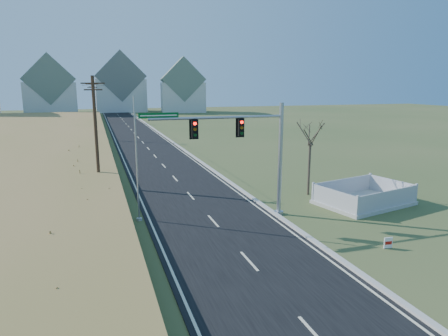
% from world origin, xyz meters
% --- Properties ---
extents(ground, '(260.00, 260.00, 0.00)m').
position_xyz_m(ground, '(0.00, 0.00, 0.00)').
color(ground, '#3E5127').
rests_on(ground, ground).
extents(road, '(8.00, 180.00, 0.06)m').
position_xyz_m(road, '(0.00, 50.00, 0.03)').
color(road, black).
rests_on(road, ground).
extents(curb, '(0.30, 180.00, 0.18)m').
position_xyz_m(curb, '(4.15, 50.00, 0.09)').
color(curb, '#B2AFA8').
rests_on(curb, ground).
extents(utility_pole_near, '(1.80, 0.26, 9.00)m').
position_xyz_m(utility_pole_near, '(-6.50, 15.00, 4.68)').
color(utility_pole_near, '#422D1E').
rests_on(utility_pole_near, ground).
extents(utility_pole_mid, '(1.80, 0.26, 9.00)m').
position_xyz_m(utility_pole_mid, '(-6.50, 45.00, 4.68)').
color(utility_pole_mid, '#422D1E').
rests_on(utility_pole_mid, ground).
extents(utility_pole_far, '(1.80, 0.26, 9.00)m').
position_xyz_m(utility_pole_far, '(-6.50, 75.00, 4.68)').
color(utility_pole_far, '#422D1E').
rests_on(utility_pole_far, ground).
extents(condo_nnw, '(14.93, 11.17, 17.03)m').
position_xyz_m(condo_nnw, '(-18.00, 108.00, 6.94)').
color(condo_nnw, silver).
rests_on(condo_nnw, ground).
extents(condo_n, '(15.27, 10.20, 18.54)m').
position_xyz_m(condo_n, '(2.00, 112.00, 7.61)').
color(condo_n, silver).
rests_on(condo_n, ground).
extents(condo_ne, '(14.12, 10.51, 16.52)m').
position_xyz_m(condo_ne, '(20.00, 104.00, 6.84)').
color(condo_ne, silver).
rests_on(condo_ne, ground).
extents(traffic_signal_mast, '(9.06, 0.62, 7.20)m').
position_xyz_m(traffic_signal_mast, '(2.63, 4.15, 4.42)').
color(traffic_signal_mast, '#9EA0A5').
rests_on(traffic_signal_mast, ground).
extents(fence_enclosure, '(7.02, 5.52, 1.42)m').
position_xyz_m(fence_enclosure, '(11.21, 4.34, 0.28)').
color(fence_enclosure, '#B7B5AD').
rests_on(fence_enclosure, ground).
extents(open_sign, '(0.47, 0.11, 0.58)m').
position_xyz_m(open_sign, '(7.41, -2.69, 0.31)').
color(open_sign, white).
rests_on(open_sign, ground).
extents(flagpole, '(0.34, 0.34, 7.66)m').
position_xyz_m(flagpole, '(-4.30, 5.71, 3.06)').
color(flagpole, '#B7B5AD').
rests_on(flagpole, ground).
extents(bare_tree, '(2.27, 2.27, 6.03)m').
position_xyz_m(bare_tree, '(8.72, 7.73, 4.86)').
color(bare_tree, '#4C3F33').
rests_on(bare_tree, ground).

